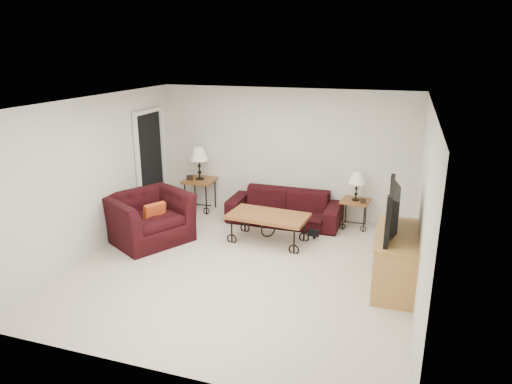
% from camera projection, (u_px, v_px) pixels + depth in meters
% --- Properties ---
extents(ground, '(5.00, 5.00, 0.00)m').
position_uv_depth(ground, '(242.00, 267.00, 7.05)').
color(ground, beige).
rests_on(ground, ground).
extents(wall_back, '(5.00, 0.02, 2.50)m').
position_uv_depth(wall_back, '(285.00, 153.00, 8.94)').
color(wall_back, silver).
rests_on(wall_back, ground).
extents(wall_front, '(5.00, 0.02, 2.50)m').
position_uv_depth(wall_front, '(152.00, 263.00, 4.41)').
color(wall_front, silver).
rests_on(wall_front, ground).
extents(wall_left, '(0.02, 5.00, 2.50)m').
position_uv_depth(wall_left, '(95.00, 175.00, 7.41)').
color(wall_left, silver).
rests_on(wall_left, ground).
extents(wall_right, '(0.02, 5.00, 2.50)m').
position_uv_depth(wall_right, '(423.00, 207.00, 5.93)').
color(wall_right, silver).
rests_on(wall_right, ground).
extents(ceiling, '(5.00, 5.00, 0.00)m').
position_uv_depth(ceiling, '(240.00, 102.00, 6.30)').
color(ceiling, white).
rests_on(ceiling, wall_back).
extents(doorway, '(0.08, 0.94, 2.04)m').
position_uv_depth(doorway, '(151.00, 165.00, 8.97)').
color(doorway, black).
rests_on(doorway, ground).
extents(sofa, '(2.13, 0.83, 0.62)m').
position_uv_depth(sofa, '(284.00, 207.00, 8.75)').
color(sofa, black).
rests_on(sofa, ground).
extents(side_table_left, '(0.65, 0.65, 0.66)m').
position_uv_depth(side_table_left, '(200.00, 195.00, 9.44)').
color(side_table_left, brown).
rests_on(side_table_left, ground).
extents(side_table_right, '(0.55, 0.55, 0.54)m').
position_uv_depth(side_table_right, '(355.00, 214.00, 8.54)').
color(side_table_right, brown).
rests_on(side_table_right, ground).
extents(lamp_left, '(0.40, 0.40, 0.66)m').
position_uv_depth(lamp_left, '(199.00, 163.00, 9.25)').
color(lamp_left, black).
rests_on(lamp_left, side_table_left).
extents(lamp_right, '(0.34, 0.34, 0.54)m').
position_uv_depth(lamp_right, '(357.00, 186.00, 8.38)').
color(lamp_right, black).
rests_on(lamp_right, side_table_right).
extents(photo_frame_left, '(0.13, 0.05, 0.11)m').
position_uv_depth(photo_frame_left, '(190.00, 178.00, 9.24)').
color(photo_frame_left, black).
rests_on(photo_frame_left, side_table_left).
extents(photo_frame_right, '(0.11, 0.05, 0.09)m').
position_uv_depth(photo_frame_right, '(363.00, 201.00, 8.26)').
color(photo_frame_right, black).
rests_on(photo_frame_right, side_table_right).
extents(coffee_table, '(1.39, 0.84, 0.50)m').
position_uv_depth(coffee_table, '(268.00, 228.00, 7.90)').
color(coffee_table, brown).
rests_on(coffee_table, ground).
extents(armchair, '(1.61, 1.67, 0.83)m').
position_uv_depth(armchair, '(149.00, 218.00, 7.92)').
color(armchair, black).
rests_on(armchair, ground).
extents(throw_pillow, '(0.27, 0.38, 0.38)m').
position_uv_depth(throw_pillow, '(154.00, 214.00, 7.80)').
color(throw_pillow, '#BA3B17').
rests_on(throw_pillow, armchair).
extents(tv_stand, '(0.55, 1.32, 0.79)m').
position_uv_depth(tv_stand, '(396.00, 260.00, 6.39)').
color(tv_stand, '#BF8047').
rests_on(tv_stand, ground).
extents(television, '(0.16, 1.19, 0.68)m').
position_uv_depth(television, '(399.00, 210.00, 6.18)').
color(television, black).
rests_on(television, tv_stand).
extents(backpack, '(0.30, 0.23, 0.38)m').
position_uv_depth(backpack, '(315.00, 229.00, 8.03)').
color(backpack, black).
rests_on(backpack, ground).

